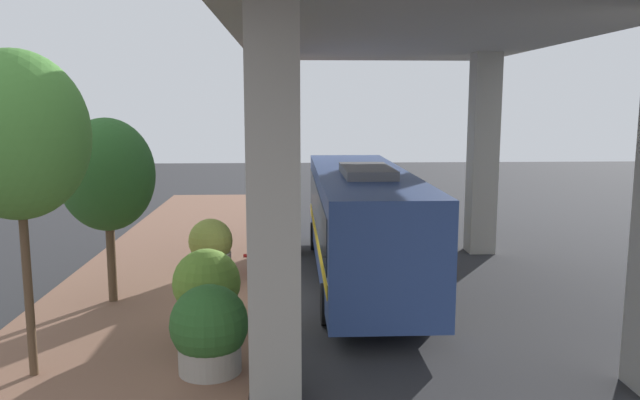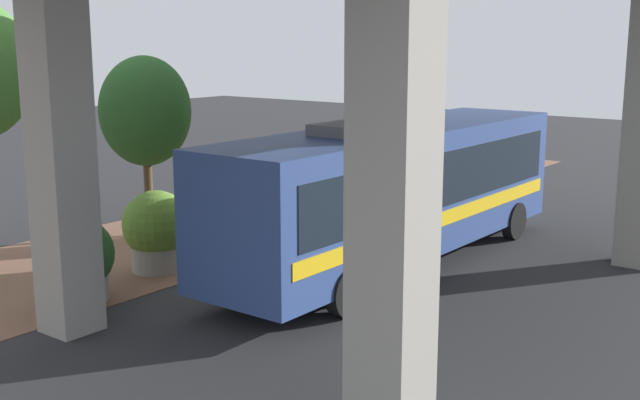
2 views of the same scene
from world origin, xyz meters
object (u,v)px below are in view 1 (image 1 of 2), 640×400
bus (362,217)px  street_tree_near (17,136)px  planter_back (211,249)px  street_tree_far (107,175)px  planter_middle (207,289)px  planter_front (209,331)px  fire_hydrant (252,257)px

bus → street_tree_near: (-7.09, -6.32, 2.73)m
planter_back → street_tree_far: size_ratio=0.37×
street_tree_far → planter_back: bearing=42.5°
planter_middle → planter_back: planter_middle is taller
street_tree_near → bus: bearing=41.7°
planter_middle → street_tree_far: 4.29m
street_tree_near → street_tree_far: bearing=87.0°
planter_back → street_tree_far: (-2.34, -2.14, 2.49)m
planter_front → planter_back: bearing=96.9°
bus → fire_hydrant: bus is taller
planter_front → street_tree_near: street_tree_near is taller
bus → street_tree_far: 7.21m
planter_back → planter_middle: bearing=-84.0°
street_tree_near → street_tree_far: (0.24, 4.61, -1.25)m
planter_middle → planter_back: 4.33m
planter_back → street_tree_far: street_tree_far is taller
planter_middle → street_tree_near: (-3.03, -2.45, 3.69)m
street_tree_near → planter_back: bearing=69.1°
planter_front → planter_back: size_ratio=0.97×
fire_hydrant → planter_middle: planter_middle is taller
bus → fire_hydrant: size_ratio=10.23×
bus → planter_middle: 5.68m
fire_hydrant → street_tree_near: street_tree_near is taller
fire_hydrant → street_tree_near: size_ratio=0.18×
fire_hydrant → street_tree_far: street_tree_far is taller
fire_hydrant → planter_back: (-1.20, -0.32, 0.34)m
planter_middle → street_tree_far: size_ratio=0.39×
planter_back → bus: bearing=-5.6°
planter_middle → street_tree_near: 5.36m
fire_hydrant → planter_back: planter_back is taller
planter_middle → street_tree_far: street_tree_far is taller
planter_middle → street_tree_near: bearing=-141.1°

